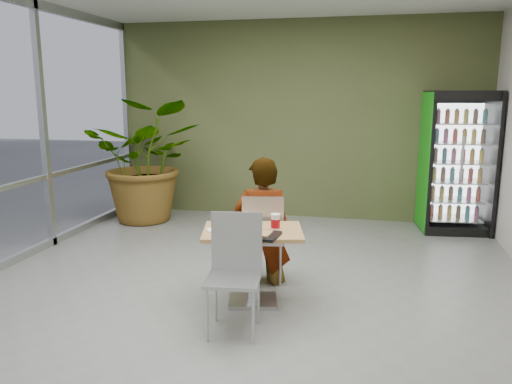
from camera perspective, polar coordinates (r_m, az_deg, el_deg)
ground at (r=5.20m, az=-1.29°, el=-11.91°), size 7.00×7.00×0.00m
room_envelope at (r=4.80m, az=-1.37°, el=5.93°), size 6.00×7.00×3.20m
dining_table at (r=4.88m, az=-0.38°, el=-6.76°), size 1.07×0.86×0.75m
chair_far at (r=5.38m, az=0.82°, el=-4.58°), size 0.51×0.51×0.99m
chair_near at (r=4.38m, az=-2.41°, el=-8.05°), size 0.50×0.50×1.02m
seated_woman at (r=5.44m, az=0.74°, el=-4.79°), size 0.68×0.50×1.68m
pizza_plate at (r=4.83m, az=-1.37°, el=-4.09°), size 0.33×0.31×0.03m
soda_cup at (r=4.78m, az=2.24°, el=-3.50°), size 0.09×0.09×0.16m
napkin_stack at (r=4.79m, az=-4.77°, el=-4.37°), size 0.19×0.19×0.02m
cafeteria_tray at (r=4.60m, az=-0.15°, el=-4.92°), size 0.47×0.36×0.02m
beverage_fridge at (r=7.94m, az=21.98°, el=3.17°), size 1.02×0.82×2.08m
potted_plant at (r=8.17m, az=-12.28°, el=3.52°), size 2.02×1.84×1.96m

